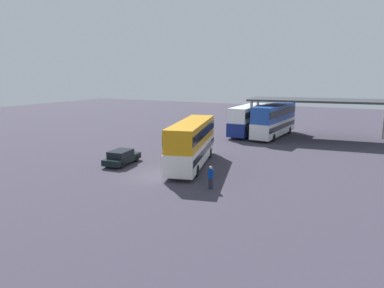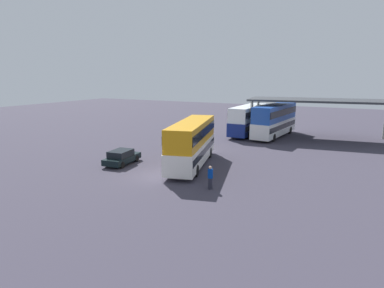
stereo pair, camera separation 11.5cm
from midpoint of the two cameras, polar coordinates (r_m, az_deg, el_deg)
The scene contains 7 objects.
ground_plane at distance 27.09m, azimuth -5.61°, elevation -5.54°, with size 140.00×140.00×0.00m, color #3A3643.
double_decker_main at distance 29.52m, azimuth 0.12°, elevation 0.44°, with size 5.01×10.82×4.06m.
parked_hatchback at distance 30.93m, azimuth -12.12°, elevation -2.25°, with size 2.19×4.21×1.35m.
double_decker_near_canopy at distance 46.10m, azimuth 9.93°, elevation 4.38°, with size 2.55×10.08×4.02m.
double_decker_mid_row at distance 45.15m, azimuth 14.39°, elevation 4.22°, with size 3.55×11.19×4.31m.
depot_canopy at distance 45.08m, azimuth 21.52°, elevation 6.88°, with size 18.28×8.78×5.13m.
pedestrian_waiting at distance 23.67m, azimuth 3.37°, elevation -5.89°, with size 0.38×0.38×1.73m.
Camera 2 is at (14.26, -21.58, 8.08)m, focal length 30.41 mm.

